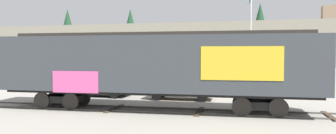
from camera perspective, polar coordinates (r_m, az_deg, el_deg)
The scene contains 7 objects.
ground_plane at distance 17.90m, azimuth -3.25°, elevation -7.41°, with size 260.00×260.00×0.00m, color gray.
track at distance 17.60m, azimuth 0.63°, elevation -7.44°, with size 59.98×5.20×0.08m.
freight_car at distance 17.55m, azimuth -2.25°, elevation 0.38°, with size 16.93×4.10×4.16m.
flagpole at distance 28.96m, azimuth 13.88°, elevation 6.70°, with size 0.41×1.45×8.34m.
hillside at distance 91.31m, azimuth 11.72°, elevation 3.66°, with size 142.92×31.25×15.16m.
parked_car_black at distance 24.10m, azimuth -11.82°, elevation -2.70°, with size 4.51×2.03×1.86m.
parked_car_tan at distance 21.95m, azimuth 2.05°, elevation -3.40°, with size 4.39×2.02×1.64m.
Camera 1 is at (5.57, -16.74, 3.04)m, focal length 35.64 mm.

